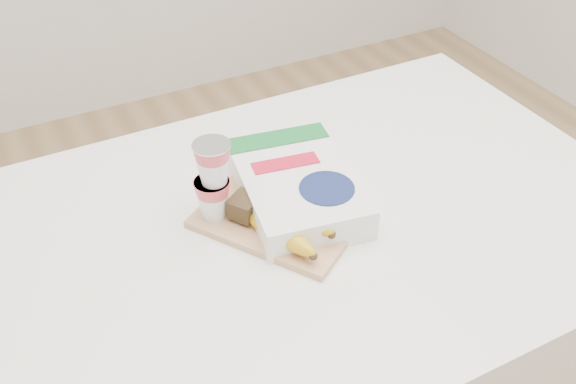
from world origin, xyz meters
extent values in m
cube|color=white|center=(0.00, 0.00, 0.43)|extent=(1.16, 0.77, 0.87)
cube|color=tan|center=(-0.05, 0.01, 0.88)|extent=(0.30, 0.32, 0.01)
cube|color=#382816|center=(-0.11, 0.03, 0.91)|extent=(0.06, 0.06, 0.03)
ellipsoid|color=gold|center=(-0.08, -0.04, 0.90)|extent=(0.08, 0.17, 0.05)
sphere|color=#382816|center=(-0.06, -0.12, 0.90)|extent=(0.01, 0.01, 0.01)
ellipsoid|color=gold|center=(-0.06, -0.03, 0.91)|extent=(0.13, 0.15, 0.05)
sphere|color=#382816|center=(-0.01, -0.09, 0.91)|extent=(0.01, 0.01, 0.01)
cylinder|color=silver|center=(-0.15, 0.06, 1.03)|extent=(0.06, 0.06, 0.00)
cube|color=white|center=(0.00, 0.05, 0.90)|extent=(0.23, 0.30, 0.06)
cube|color=#176B2D|center=(0.01, 0.16, 0.93)|extent=(0.19, 0.08, 0.00)
cylinder|color=#151F4F|center=(0.02, -0.01, 0.93)|extent=(0.11, 0.11, 0.00)
cube|color=red|center=(-0.01, 0.08, 0.93)|extent=(0.12, 0.05, 0.00)
camera|label=1|loc=(-0.41, -0.72, 1.59)|focal=40.00mm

